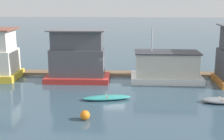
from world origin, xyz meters
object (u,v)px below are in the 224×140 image
(houseboat_red, at_px, (77,58))
(buoy_orange, at_px, (85,115))
(dinghy_teal, at_px, (107,98))
(houseboat_white, at_px, (166,67))
(dinghy_grey, at_px, (221,101))

(houseboat_red, distance_m, buoy_orange, 10.56)
(houseboat_red, height_order, dinghy_teal, houseboat_red)
(houseboat_white, relative_size, dinghy_grey, 2.30)
(dinghy_teal, relative_size, dinghy_grey, 1.36)
(houseboat_white, relative_size, buoy_orange, 10.36)
(houseboat_red, height_order, houseboat_white, houseboat_white)
(houseboat_white, distance_m, buoy_orange, 12.51)
(houseboat_white, relative_size, dinghy_teal, 1.69)
(houseboat_red, relative_size, dinghy_teal, 1.54)
(houseboat_white, height_order, dinghy_grey, houseboat_white)
(dinghy_grey, xyz_separation_m, buoy_orange, (-10.27, -3.97, 0.13))
(houseboat_white, bearing_deg, dinghy_grey, -61.57)
(dinghy_teal, bearing_deg, houseboat_red, 119.52)
(dinghy_grey, relative_size, buoy_orange, 4.50)
(houseboat_red, distance_m, dinghy_grey, 13.99)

